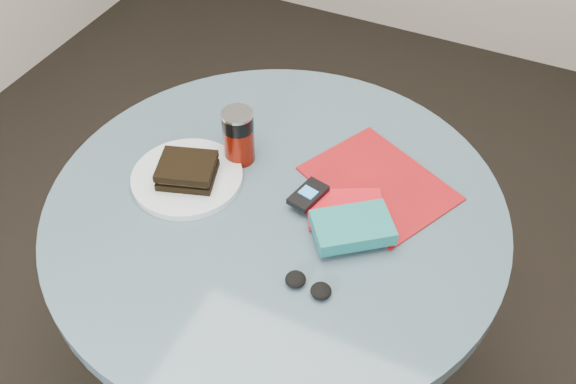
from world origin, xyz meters
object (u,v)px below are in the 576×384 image
at_px(novel, 352,227).
at_px(mp3_player, 308,195).
at_px(plate, 187,178).
at_px(soda_can, 239,136).
at_px(magazine, 379,183).
at_px(sandwich, 187,170).
at_px(headphones, 308,285).
at_px(red_book, 345,209).
at_px(table, 276,251).
at_px(pepper_grinder, 236,137).

distance_m(novel, mp3_player, 0.13).
bearing_deg(plate, soda_can, 57.70).
height_order(magazine, novel, novel).
bearing_deg(sandwich, headphones, -22.64).
height_order(soda_can, novel, soda_can).
relative_size(red_book, mp3_player, 1.64).
bearing_deg(mp3_player, red_book, 5.86).
xyz_separation_m(plate, mp3_player, (0.27, 0.05, 0.02)).
bearing_deg(table, plate, -174.84).
xyz_separation_m(magazine, mp3_player, (-0.12, -0.12, 0.02)).
distance_m(sandwich, novel, 0.39).
xyz_separation_m(table, red_book, (0.15, 0.04, 0.18)).
height_order(table, soda_can, soda_can).
height_order(sandwich, pepper_grinder, pepper_grinder).
relative_size(red_book, novel, 1.02).
distance_m(red_book, headphones, 0.21).
bearing_deg(sandwich, mp3_player, 11.92).
height_order(red_book, novel, novel).
xyz_separation_m(pepper_grinder, novel, (0.33, -0.12, -0.02)).
relative_size(plate, red_book, 1.55).
bearing_deg(red_book, sandwich, 163.30).
bearing_deg(red_book, pepper_grinder, 141.20).
xyz_separation_m(plate, soda_can, (0.07, 0.11, 0.06)).
bearing_deg(table, sandwich, -173.26).
bearing_deg(novel, plate, 142.48).
bearing_deg(mp3_player, pepper_grinder, 161.95).
distance_m(red_book, novel, 0.08).
bearing_deg(sandwich, novel, 0.59).
bearing_deg(mp3_player, novel, -23.27).
relative_size(pepper_grinder, novel, 0.69).
bearing_deg(mp3_player, magazine, 45.35).
bearing_deg(red_book, soda_can, 141.88).
xyz_separation_m(plate, novel, (0.39, -0.00, 0.03)).
height_order(table, mp3_player, mp3_player).
bearing_deg(headphones, sandwich, 157.36).
bearing_deg(sandwich, table, 6.74).
distance_m(sandwich, soda_can, 0.14).
distance_m(sandwich, pepper_grinder, 0.14).
relative_size(novel, mp3_player, 1.62).
bearing_deg(headphones, mp3_player, 114.23).
distance_m(pepper_grinder, mp3_player, 0.22).
bearing_deg(table, mp3_player, 27.20).
bearing_deg(magazine, mp3_player, -108.30).
distance_m(table, soda_can, 0.29).
bearing_deg(plate, mp3_player, 10.60).
bearing_deg(soda_can, sandwich, -118.67).
height_order(table, red_book, red_book).
relative_size(soda_can, pepper_grinder, 1.24).
distance_m(table, headphones, 0.29).
relative_size(sandwich, soda_can, 1.10).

